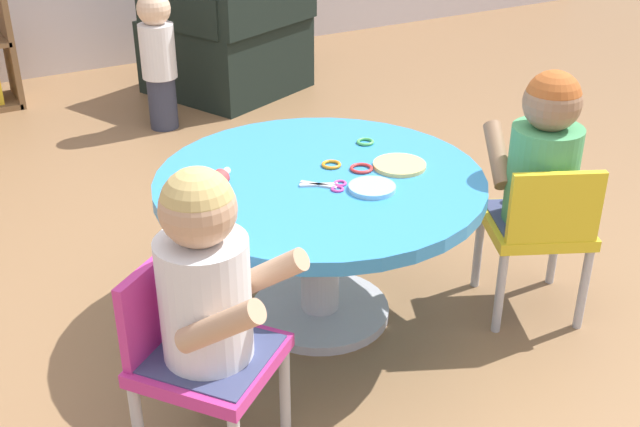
% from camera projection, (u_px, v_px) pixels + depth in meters
% --- Properties ---
extents(ground_plane, '(10.00, 10.00, 0.00)m').
position_uv_depth(ground_plane, '(320.00, 314.00, 2.55)').
color(ground_plane, olive).
extents(craft_table, '(0.97, 0.97, 0.49)m').
position_uv_depth(craft_table, '(320.00, 208.00, 2.37)').
color(craft_table, silver).
rests_on(craft_table, ground).
extents(child_chair_left, '(0.42, 0.42, 0.54)m').
position_uv_depth(child_chair_left, '(197.00, 353.00, 1.87)').
color(child_chair_left, '#B7B7BC').
rests_on(child_chair_left, ground).
extents(seated_child_left, '(0.42, 0.44, 0.51)m').
position_uv_depth(seated_child_left, '(205.00, 276.00, 1.75)').
color(seated_child_left, '#3F4772').
rests_on(seated_child_left, ground).
extents(child_chair_right, '(0.40, 0.40, 0.54)m').
position_uv_depth(child_chair_right, '(539.00, 228.00, 2.42)').
color(child_chair_right, '#B7B7BC').
rests_on(child_chair_right, ground).
extents(seated_child_right, '(0.39, 0.43, 0.51)m').
position_uv_depth(seated_child_right, '(544.00, 154.00, 2.35)').
color(seated_child_right, '#3F4772').
rests_on(seated_child_right, ground).
extents(armchair_dark, '(0.93, 0.94, 0.85)m').
position_uv_depth(armchair_dark, '(232.00, 37.00, 4.35)').
color(armchair_dark, black).
rests_on(armchair_dark, ground).
extents(toddler_standing, '(0.17, 0.17, 0.67)m').
position_uv_depth(toddler_standing, '(158.00, 57.00, 3.83)').
color(toddler_standing, '#33384C').
rests_on(toddler_standing, ground).
extents(rolling_pin, '(0.18, 0.18, 0.05)m').
position_uv_depth(rolling_pin, '(212.00, 187.00, 2.20)').
color(rolling_pin, '#D83F3F').
rests_on(rolling_pin, craft_table).
extents(craft_scissors, '(0.14, 0.12, 0.01)m').
position_uv_depth(craft_scissors, '(330.00, 185.00, 2.26)').
color(craft_scissors, silver).
rests_on(craft_scissors, craft_table).
extents(playdough_blob_0, '(0.16, 0.16, 0.01)m').
position_uv_depth(playdough_blob_0, '(399.00, 165.00, 2.38)').
color(playdough_blob_0, '#F2CC72').
rests_on(playdough_blob_0, craft_table).
extents(playdough_blob_1, '(0.13, 0.13, 0.01)m').
position_uv_depth(playdough_blob_1, '(372.00, 188.00, 2.24)').
color(playdough_blob_1, '#8CCCF2').
rests_on(playdough_blob_1, craft_table).
extents(cookie_cutter_0, '(0.06, 0.06, 0.01)m').
position_uv_depth(cookie_cutter_0, '(331.00, 165.00, 2.39)').
color(cookie_cutter_0, orange).
rests_on(cookie_cutter_0, craft_table).
extents(cookie_cutter_1, '(0.06, 0.06, 0.01)m').
position_uv_depth(cookie_cutter_1, '(365.00, 142.00, 2.55)').
color(cookie_cutter_1, '#4CB259').
rests_on(cookie_cutter_1, craft_table).
extents(cookie_cutter_2, '(0.07, 0.07, 0.01)m').
position_uv_depth(cookie_cutter_2, '(361.00, 168.00, 2.36)').
color(cookie_cutter_2, red).
rests_on(cookie_cutter_2, craft_table).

